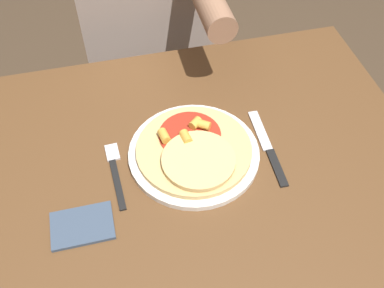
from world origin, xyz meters
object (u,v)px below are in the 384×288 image
at_px(dining_table, 197,200).
at_px(plate, 192,154).
at_px(knife, 268,148).
at_px(person_diner, 147,14).
at_px(pizza, 193,151).
at_px(fork, 115,171).

xyz_separation_m(dining_table, plate, (-0.00, 0.03, 0.14)).
height_order(dining_table, knife, knife).
relative_size(plate, person_diner, 0.23).
bearing_deg(knife, person_diner, 105.70).
distance_m(pizza, knife, 0.17).
height_order(dining_table, pizza, pizza).
relative_size(knife, person_diner, 0.18).
distance_m(fork, person_diner, 0.61).
relative_size(plate, pizza, 1.14).
bearing_deg(fork, plate, 1.06).
height_order(dining_table, plate, plate).
height_order(dining_table, person_diner, person_diner).
distance_m(dining_table, plate, 0.14).
xyz_separation_m(dining_table, fork, (-0.17, 0.03, 0.13)).
bearing_deg(dining_table, person_diner, 90.49).
height_order(pizza, knife, pizza).
xyz_separation_m(plate, knife, (0.17, -0.02, -0.00)).
relative_size(fork, knife, 0.80).
bearing_deg(person_diner, dining_table, -89.51).
relative_size(plate, knife, 1.29).
bearing_deg(fork, dining_table, -9.15).
bearing_deg(dining_table, fork, 170.85).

